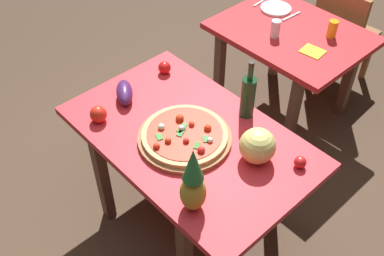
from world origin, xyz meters
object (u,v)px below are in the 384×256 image
eggplant (124,92)px  display_table (189,146)px  melon (257,146)px  wine_bottle (248,96)px  pizza_board (185,138)px  pineapple_left (193,183)px  drinking_glass_juice (332,29)px  pizza (185,134)px  bell_pepper (98,114)px  napkin_folded (313,51)px  fork_utensil (261,2)px  tomato_at_corner (300,162)px  tomato_near_board (165,68)px  background_table (290,44)px  drinking_glass_water (275,29)px  knife_utensil (291,16)px  dining_chair (342,31)px  dinner_plate (276,8)px

eggplant → display_table: bearing=9.1°
melon → wine_bottle: bearing=141.0°
pizza_board → pineapple_left: pineapple_left is taller
pineapple_left → drinking_glass_juice: size_ratio=3.12×
pizza → bell_pepper: bell_pepper is taller
eggplant → napkin_folded: 1.23m
fork_utensil → tomato_at_corner: bearing=-47.3°
napkin_folded → pineapple_left: bearing=-75.1°
napkin_folded → eggplant: bearing=-110.7°
pizza_board → melon: melon is taller
eggplant → tomato_at_corner: (0.97, 0.31, -0.01)m
display_table → melon: bearing=20.0°
pineapple_left → drinking_glass_juice: bearing=103.7°
eggplant → pineapple_left: bearing=-15.5°
drinking_glass_juice → bell_pepper: bearing=-102.7°
pineapple_left → drinking_glass_juice: 1.65m
drinking_glass_juice → napkin_folded: 0.24m
eggplant → tomato_near_board: eggplant is taller
background_table → napkin_folded: size_ratio=7.04×
napkin_folded → drinking_glass_juice: bearing=96.2°
display_table → melon: melon is taller
pizza → tomato_at_corner: (0.50, 0.28, -0.01)m
wine_bottle → bell_pepper: wine_bottle is taller
background_table → bell_pepper: bearing=-95.4°
drinking_glass_juice → fork_utensil: bearing=179.0°
display_table → pineapple_left: (0.35, -0.29, 0.25)m
drinking_glass_water → knife_utensil: size_ratio=0.65×
knife_utensil → display_table: bearing=-70.9°
pizza → dining_chair: bearing=97.0°
drinking_glass_water → napkin_folded: drinking_glass_water is taller
pineapple_left → knife_utensil: (-0.72, 1.61, -0.16)m
bell_pepper → pineapple_left: bearing=-1.0°
melon → bell_pepper: (-0.74, -0.41, -0.04)m
melon → fork_utensil: melon is taller
napkin_folded → melon: bearing=-69.1°
bell_pepper → dinner_plate: size_ratio=0.44×
pineapple_left → tomato_near_board: pineapple_left is taller
napkin_folded → display_table: bearing=-89.1°
pizza_board → dinner_plate: 1.46m
tomato_at_corner → pineapple_left: bearing=-108.0°
pizza → tomato_at_corner: pizza is taller
wine_bottle → fork_utensil: (-0.75, 0.99, -0.12)m
tomato_near_board → dinner_plate: bearing=91.8°
background_table → eggplant: eggplant is taller
tomato_near_board → drinking_glass_juice: bearing=67.3°
background_table → tomato_near_board: 0.97m
display_table → dining_chair: bearing=96.7°
display_table → dinner_plate: (-0.52, 1.31, 0.10)m
dining_chair → eggplant: bearing=79.7°
drinking_glass_water → fork_utensil: bearing=142.1°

